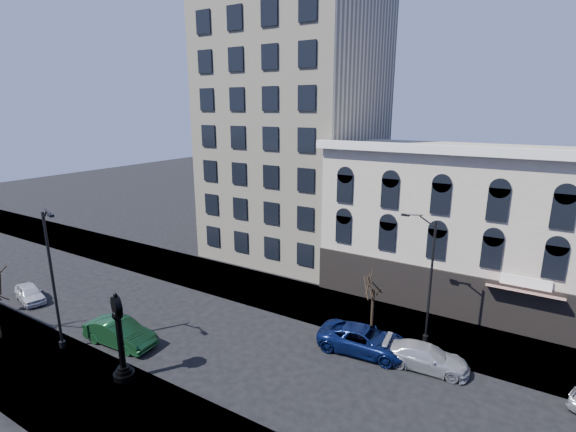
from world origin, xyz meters
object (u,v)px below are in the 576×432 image
Objects in this scene: street_lamp_near at (50,244)px; car_near_b at (120,332)px; street_clock at (120,340)px; car_near_a at (30,293)px.

street_lamp_near is 1.87× the size of car_near_b.
car_near_a is at bearing -168.70° from street_clock.
car_near_b is (11.52, -0.39, 0.17)m from car_near_a.
car_near_b is at bearing 66.96° from street_lamp_near.
street_clock is at bearing -86.34° from car_near_a.
street_clock is 7.15m from street_lamp_near.
street_clock reaches higher than car_near_a.
car_near_a is 0.76× the size of car_near_b.
car_near_a is 11.53m from car_near_b.
street_clock reaches higher than car_near_b.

